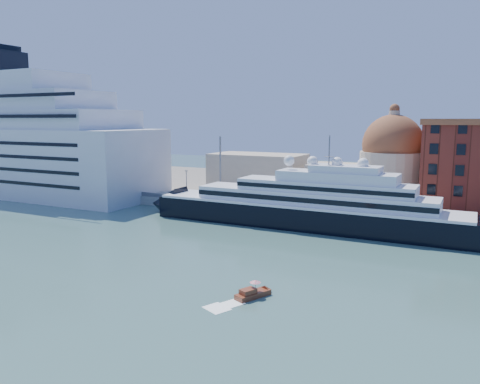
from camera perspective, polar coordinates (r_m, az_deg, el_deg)
The scene contains 9 objects.
ground at distance 94.34m, azimuth -1.55°, elevation -6.58°, with size 400.00×400.00×0.00m, color #38625B.
quay at distance 124.22m, azimuth 5.93°, elevation -2.26°, with size 180.00×10.00×2.50m, color gray.
land at distance 162.69m, azimuth 11.11°, elevation 0.17°, with size 260.00×72.00×2.00m, color slate.
quay_fence at distance 119.76m, azimuth 5.17°, elevation -1.77°, with size 180.00×0.10×1.20m, color slate.
superyacht at distance 111.57m, azimuth 6.64°, elevation -1.93°, with size 84.32×11.69×25.20m.
service_barge at distance 142.97m, azimuth -18.16°, elevation -1.42°, with size 10.71×3.87×2.39m.
water_taxi at distance 68.04m, azimuth 1.50°, elevation -12.24°, with size 3.91×5.72×2.59m.
church at distance 143.24m, azimuth 11.80°, elevation 2.98°, with size 66.00×18.00×25.50m.
lamp_posts at distance 126.34m, azimuth 0.34°, elevation 1.92°, with size 120.80×2.40×18.00m.
Camera 1 is at (43.34, -79.94, 25.13)m, focal length 35.00 mm.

